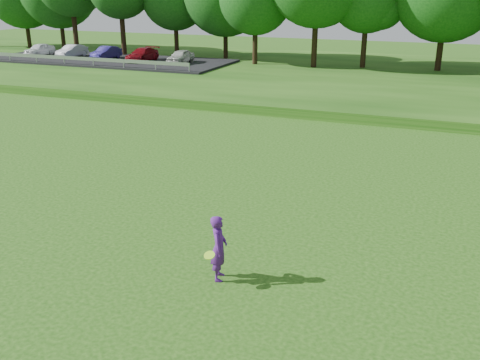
% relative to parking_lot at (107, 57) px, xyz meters
% --- Properties ---
extents(ground, '(140.00, 140.00, 0.00)m').
position_rel_parking_lot_xyz_m(ground, '(23.85, -32.80, -1.01)').
color(ground, '#17450D').
rests_on(ground, ground).
extents(berm, '(130.00, 30.00, 0.60)m').
position_rel_parking_lot_xyz_m(berm, '(23.85, 1.20, -0.71)').
color(berm, '#17450D').
rests_on(berm, ground).
extents(walking_path, '(130.00, 1.60, 0.04)m').
position_rel_parking_lot_xyz_m(walking_path, '(23.85, -12.80, -0.99)').
color(walking_path, gray).
rests_on(walking_path, ground).
extents(parking_lot, '(24.00, 9.00, 1.38)m').
position_rel_parking_lot_xyz_m(parking_lot, '(0.00, 0.00, 0.00)').
color(parking_lot, black).
rests_on(parking_lot, berm).
extents(woman, '(0.60, 0.96, 1.79)m').
position_rel_parking_lot_xyz_m(woman, '(25.94, -32.16, -0.11)').
color(woman, '#511B7A').
rests_on(woman, ground).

